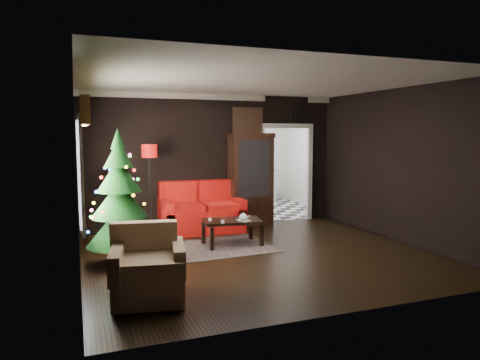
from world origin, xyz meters
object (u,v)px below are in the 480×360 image
object	(u,v)px
curio_cabinet	(250,182)
armchair	(148,263)
loveseat	(202,207)
wall_clock	(297,116)
kitchen_table	(253,198)
christmas_tree	(119,196)
floor_lamp	(150,194)
coffee_table	(232,232)
teapot	(243,217)

from	to	relation	value
curio_cabinet	armchair	bearing A→B (deg)	-127.05
loveseat	wall_clock	distance (m)	3.04
wall_clock	kitchen_table	xyz separation A→B (m)	(-0.55, 1.25, -2.00)
christmas_tree	curio_cabinet	bearing A→B (deg)	34.54
floor_lamp	armchair	xyz separation A→B (m)	(-0.57, -3.39, -0.37)
loveseat	wall_clock	size ratio (longest dim) A/B	5.31
loveseat	christmas_tree	bearing A→B (deg)	-134.65
christmas_tree	kitchen_table	world-z (taller)	christmas_tree
armchair	loveseat	bearing A→B (deg)	74.96
floor_lamp	kitchen_table	size ratio (longest dim) A/B	2.52
armchair	kitchen_table	size ratio (longest dim) A/B	1.17
armchair	coffee_table	xyz separation A→B (m)	(1.81, 2.16, -0.22)
floor_lamp	coffee_table	size ratio (longest dim) A/B	1.89
wall_clock	kitchen_table	size ratio (longest dim) A/B	0.43
armchair	teapot	distance (m)	2.72
floor_lamp	armchair	world-z (taller)	floor_lamp
coffee_table	christmas_tree	bearing A→B (deg)	-165.18
christmas_tree	kitchen_table	distance (m)	4.99
curio_cabinet	wall_clock	xyz separation A→B (m)	(1.20, 0.18, 1.43)
loveseat	christmas_tree	xyz separation A→B (m)	(-1.76, -1.78, 0.55)
loveseat	floor_lamp	size ratio (longest dim) A/B	0.90
kitchen_table	christmas_tree	bearing A→B (deg)	-136.05
loveseat	floor_lamp	xyz separation A→B (m)	(-1.03, -0.03, 0.33)
armchair	coffee_table	bearing A→B (deg)	60.03
curio_cabinet	christmas_tree	size ratio (longest dim) A/B	1.00
floor_lamp	coffee_table	xyz separation A→B (m)	(1.24, -1.23, -0.59)
teapot	kitchen_table	size ratio (longest dim) A/B	0.22
loveseat	kitchen_table	world-z (taller)	loveseat
curio_cabinet	floor_lamp	bearing A→B (deg)	-173.40
armchair	coffee_table	size ratio (longest dim) A/B	0.88
loveseat	floor_lamp	world-z (taller)	floor_lamp
curio_cabinet	armchair	world-z (taller)	curio_cabinet
floor_lamp	armchair	bearing A→B (deg)	-99.54
coffee_table	armchair	bearing A→B (deg)	-129.98
loveseat	armchair	xyz separation A→B (m)	(-1.60, -3.42, -0.04)
floor_lamp	christmas_tree	world-z (taller)	christmas_tree
loveseat	teapot	xyz separation A→B (m)	(0.33, -1.50, 0.04)
loveseat	wall_clock	bearing A→B (deg)	9.66
floor_lamp	wall_clock	world-z (taller)	wall_clock
kitchen_table	loveseat	bearing A→B (deg)	-137.49
teapot	kitchen_table	xyz separation A→B (m)	(1.47, 3.15, -0.16)
christmas_tree	teapot	size ratio (longest dim) A/B	11.72
teapot	coffee_table	bearing A→B (deg)	115.93
curio_cabinet	coffee_table	distance (m)	1.89
wall_clock	teapot	bearing A→B (deg)	-136.76
wall_clock	loveseat	bearing A→B (deg)	-170.34
loveseat	wall_clock	xyz separation A→B (m)	(2.35, 0.40, 1.88)
floor_lamp	armchair	size ratio (longest dim) A/B	2.16
kitchen_table	wall_clock	bearing A→B (deg)	-66.25
armchair	kitchen_table	bearing A→B (deg)	66.18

